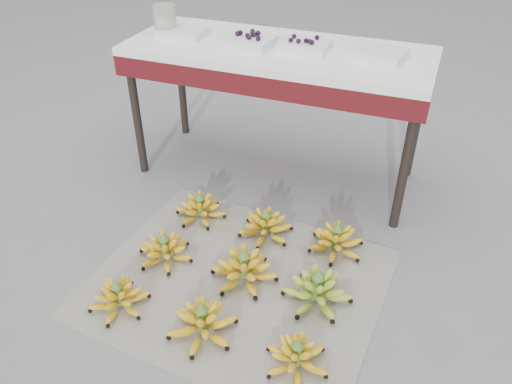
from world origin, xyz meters
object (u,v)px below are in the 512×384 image
(bunch_back_center, at_px, (266,226))
(glass_jar, at_px, (165,20))
(newspaper_mat, at_px, (237,282))
(vendor_table, at_px, (278,63))
(bunch_back_left, at_px, (200,209))
(tray_far_left, at_px, (182,32))
(bunch_front_right, at_px, (297,357))
(bunch_mid_right, at_px, (317,290))
(tray_right, at_px, (304,45))
(bunch_mid_center, at_px, (244,269))
(bunch_front_left, at_px, (119,298))
(bunch_front_center, at_px, (202,323))
(tray_far_right, at_px, (377,53))
(tray_left, at_px, (247,41))
(bunch_back_right, at_px, (336,241))
(bunch_mid_left, at_px, (165,250))

(bunch_back_center, xyz_separation_m, glass_jar, (-0.80, 0.57, 0.78))
(newspaper_mat, bearing_deg, vendor_table, 99.03)
(bunch_back_left, relative_size, tray_far_left, 1.16)
(bunch_front_right, relative_size, bunch_mid_right, 0.93)
(bunch_front_right, height_order, tray_right, tray_right)
(vendor_table, bearing_deg, bunch_mid_center, -79.21)
(bunch_front_left, bearing_deg, bunch_mid_right, 5.49)
(bunch_front_center, height_order, tray_far_right, tray_far_right)
(bunch_front_left, bearing_deg, bunch_back_center, 40.57)
(tray_left, distance_m, tray_far_right, 0.66)
(vendor_table, height_order, tray_right, tray_right)
(newspaper_mat, height_order, bunch_back_left, bunch_back_left)
(bunch_mid_right, relative_size, tray_left, 1.17)
(bunch_back_left, distance_m, bunch_back_right, 0.72)
(bunch_mid_left, bearing_deg, newspaper_mat, 11.91)
(tray_far_left, bearing_deg, newspaper_mat, -52.91)
(bunch_mid_center, bearing_deg, tray_far_right, 79.29)
(tray_left, bearing_deg, bunch_front_left, -94.44)
(tray_far_left, height_order, tray_left, tray_left)
(newspaper_mat, distance_m, bunch_front_left, 0.51)
(bunch_front_right, distance_m, bunch_mid_left, 0.83)
(bunch_front_left, xyz_separation_m, bunch_back_right, (0.76, 0.68, 0.00))
(tray_far_left, bearing_deg, glass_jar, 176.87)
(newspaper_mat, xyz_separation_m, bunch_back_left, (-0.36, 0.37, 0.06))
(bunch_mid_right, xyz_separation_m, bunch_back_right, (-0.00, 0.35, -0.01))
(tray_right, bearing_deg, bunch_front_center, -90.09)
(bunch_front_left, distance_m, bunch_mid_right, 0.83)
(bunch_mid_center, bearing_deg, bunch_mid_right, 7.03)
(bunch_front_right, bearing_deg, tray_far_left, 107.27)
(tray_right, distance_m, tray_far_right, 0.36)
(bunch_mid_right, xyz_separation_m, glass_jar, (-1.16, 0.91, 0.77))
(bunch_back_right, bearing_deg, bunch_back_left, 155.26)
(bunch_back_center, xyz_separation_m, tray_left, (-0.31, 0.55, 0.72))
(bunch_front_right, distance_m, tray_far_right, 1.48)
(bunch_mid_right, distance_m, bunch_back_right, 0.35)
(tray_far_right, relative_size, glass_jar, 2.00)
(bunch_mid_left, bearing_deg, bunch_mid_center, 16.03)
(bunch_mid_left, height_order, bunch_mid_right, bunch_mid_right)
(bunch_back_center, distance_m, bunch_back_right, 0.35)
(newspaper_mat, xyz_separation_m, tray_far_right, (0.35, 0.96, 0.78))
(bunch_back_right, relative_size, tray_right, 1.38)
(tray_far_left, distance_m, tray_right, 0.68)
(bunch_back_right, distance_m, vendor_table, 0.98)
(bunch_front_right, relative_size, tray_left, 1.08)
(bunch_front_right, bearing_deg, tray_far_right, 67.76)
(bunch_mid_center, xyz_separation_m, tray_right, (-0.04, 0.92, 0.72))
(tray_right, bearing_deg, tray_far_right, 2.35)
(bunch_back_right, height_order, vendor_table, vendor_table)
(bunch_back_center, bearing_deg, bunch_front_center, -109.81)
(tray_left, height_order, tray_right, tray_left)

